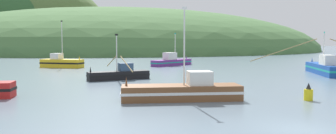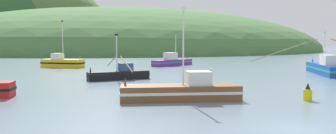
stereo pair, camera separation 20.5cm
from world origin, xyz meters
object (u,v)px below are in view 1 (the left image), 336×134
object	(u,v)px
fishing_boat_brown	(183,91)
channel_buoy	(308,93)
fishing_boat_yellow	(61,63)
fishing_boat_blue	(323,68)
fishing_boat_purple	(172,61)
fishing_boat_black	(119,74)

from	to	relation	value
fishing_boat_brown	channel_buoy	size ratio (longest dim) A/B	6.91
fishing_boat_yellow	fishing_boat_brown	bearing A→B (deg)	-44.09
channel_buoy	fishing_boat_blue	bearing A→B (deg)	49.69
channel_buoy	fishing_boat_yellow	bearing A→B (deg)	118.60
fishing_boat_yellow	fishing_boat_purple	distance (m)	19.80
fishing_boat_brown	fishing_boat_purple	bearing A→B (deg)	-95.28
fishing_boat_blue	channel_buoy	bearing A→B (deg)	160.92
fishing_boat_brown	fishing_boat_purple	size ratio (longest dim) A/B	1.05
fishing_boat_black	fishing_boat_purple	world-z (taller)	fishing_boat_purple
fishing_boat_black	channel_buoy	distance (m)	21.69
fishing_boat_brown	channel_buoy	world-z (taller)	fishing_boat_brown
fishing_boat_blue	fishing_boat_purple	distance (m)	26.84
fishing_boat_black	fishing_boat_brown	distance (m)	15.53
fishing_boat_blue	fishing_boat_black	bearing A→B (deg)	111.46
fishing_boat_black	fishing_boat_brown	world-z (taller)	fishing_boat_brown
fishing_boat_brown	fishing_boat_yellow	distance (m)	37.99
fishing_boat_purple	fishing_boat_blue	bearing A→B (deg)	-87.94
fishing_boat_black	fishing_boat_brown	xyz separation A→B (m)	(3.58, -15.11, 0.07)
fishing_boat_black	fishing_boat_blue	world-z (taller)	fishing_boat_blue
fishing_boat_black	fishing_boat_brown	size ratio (longest dim) A/B	1.01
fishing_boat_black	fishing_boat_purple	distance (m)	24.46
fishing_boat_blue	fishing_boat_yellow	bearing A→B (deg)	81.06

